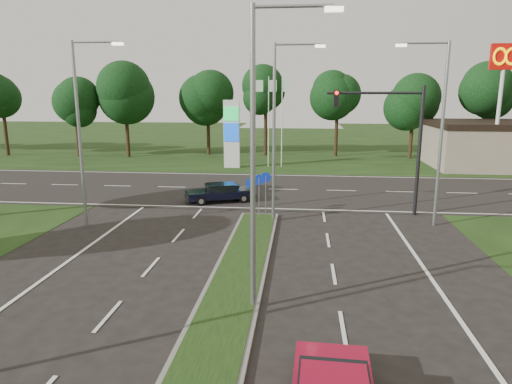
# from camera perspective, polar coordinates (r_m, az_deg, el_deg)

# --- Properties ---
(verge_far) EXTENTS (160.00, 50.00, 0.02)m
(verge_far) POSITION_cam_1_polar(r_m,az_deg,el_deg) (62.53, 3.71, 6.21)
(verge_far) COLOR black
(verge_far) RESTS_ON ground
(cross_road) EXTENTS (160.00, 12.00, 0.02)m
(cross_road) POSITION_cam_1_polar(r_m,az_deg,el_deg) (31.91, 1.64, 0.34)
(cross_road) COLOR black
(cross_road) RESTS_ON ground
(median_kerb) EXTENTS (2.00, 26.00, 0.12)m
(median_kerb) POSITION_cam_1_polar(r_m,az_deg,el_deg) (13.11, -5.01, -17.73)
(median_kerb) COLOR slate
(median_kerb) RESTS_ON ground
(streetlight_median_near) EXTENTS (2.53, 0.22, 9.00)m
(streetlight_median_near) POSITION_cam_1_polar(r_m,az_deg,el_deg) (13.28, 0.46, 5.68)
(streetlight_median_near) COLOR gray
(streetlight_median_near) RESTS_ON ground
(streetlight_median_far) EXTENTS (2.53, 0.22, 9.00)m
(streetlight_median_far) POSITION_cam_1_polar(r_m,az_deg,el_deg) (23.22, 2.77, 8.51)
(streetlight_median_far) COLOR gray
(streetlight_median_far) RESTS_ON ground
(streetlight_left_far) EXTENTS (2.53, 0.22, 9.00)m
(streetlight_left_far) POSITION_cam_1_polar(r_m,az_deg,el_deg) (23.66, -20.86, 7.80)
(streetlight_left_far) COLOR gray
(streetlight_left_far) RESTS_ON ground
(streetlight_right_far) EXTENTS (2.53, 0.22, 9.00)m
(streetlight_right_far) POSITION_cam_1_polar(r_m,az_deg,el_deg) (24.10, 21.80, 7.79)
(streetlight_right_far) COLOR gray
(streetlight_right_far) RESTS_ON ground
(traffic_signal) EXTENTS (5.10, 0.42, 7.00)m
(traffic_signal) POSITION_cam_1_polar(r_m,az_deg,el_deg) (25.69, 17.04, 7.40)
(traffic_signal) COLOR black
(traffic_signal) RESTS_ON ground
(median_signs) EXTENTS (1.16, 1.76, 2.38)m
(median_signs) POSITION_cam_1_polar(r_m,az_deg,el_deg) (24.14, 0.36, 0.60)
(median_signs) COLOR gray
(median_signs) RESTS_ON ground
(gas_pylon) EXTENTS (5.80, 1.26, 8.00)m
(gas_pylon) POSITION_cam_1_polar(r_m,az_deg,el_deg) (40.77, -2.76, 7.49)
(gas_pylon) COLOR silver
(gas_pylon) RESTS_ON ground
(mcdonalds_sign) EXTENTS (2.20, 0.47, 10.40)m
(mcdonalds_sign) POSITION_cam_1_polar(r_m,az_deg,el_deg) (42.20, 28.48, 12.73)
(mcdonalds_sign) COLOR silver
(mcdonalds_sign) RESTS_ON ground
(treeline_far) EXTENTS (6.00, 6.00, 9.90)m
(treeline_far) POSITION_cam_1_polar(r_m,az_deg,el_deg) (47.12, 3.26, 12.56)
(treeline_far) COLOR black
(treeline_far) RESTS_ON ground
(navy_sedan) EXTENTS (4.43, 3.05, 1.13)m
(navy_sedan) POSITION_cam_1_polar(r_m,az_deg,el_deg) (28.24, -4.47, -0.01)
(navy_sedan) COLOR black
(navy_sedan) RESTS_ON ground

